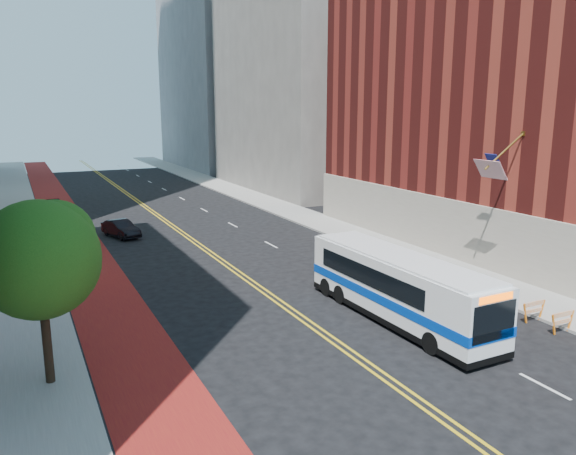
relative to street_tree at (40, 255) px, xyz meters
The scene contains 16 objects.
ground 13.68m from the street_tree, 28.25° to the right, with size 160.00×160.00×0.00m, color black.
sidewalk_left 24.45m from the street_tree, 91.81° to the left, with size 4.00×140.00×0.15m, color gray.
sidewalk_right 33.73m from the street_tree, 45.87° to the left, with size 4.00×140.00×0.15m, color gray.
bus_lane_paint 24.66m from the street_tree, 82.53° to the left, with size 3.60×140.00×0.01m, color maroon.
center_line_inner 26.84m from the street_tree, 65.21° to the left, with size 0.14×140.00×0.01m, color gold.
center_line_outer 26.99m from the street_tree, 64.51° to the left, with size 0.14×140.00×0.01m, color gold.
lane_dashes 36.09m from the street_tree, 63.34° to the left, with size 0.14×98.20×0.01m.
brick_building 34.25m from the street_tree, 10.18° to the left, with size 18.73×36.00×22.00m.
midrise_right_near 56.22m from the street_tree, 50.78° to the left, with size 18.00×26.00×40.00m, color slate.
midrise_right_far 83.25m from the street_tree, 63.91° to the left, with size 20.00×28.00×55.00m, color gray.
construction_barriers 21.43m from the street_tree, ahead, with size 1.42×10.91×1.00m.
street_tree is the anchor object (origin of this frame).
transit_bus 15.57m from the street_tree, ahead, with size 2.77×11.61×3.18m.
car_a 18.66m from the street_tree, 83.86° to the left, with size 1.61×4.00×1.36m, color black.
car_b 24.73m from the street_tree, 74.36° to the left, with size 1.42×4.06×1.34m, color black.
car_c 34.21m from the street_tree, 85.78° to the left, with size 2.07×5.10×1.48m, color black.
Camera 1 is at (-11.83, -14.69, 9.91)m, focal length 35.00 mm.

